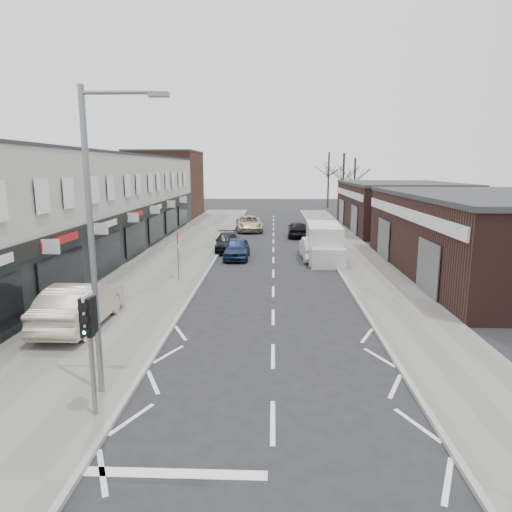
# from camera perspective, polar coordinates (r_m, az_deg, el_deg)

# --- Properties ---
(ground) EXTENTS (160.00, 160.00, 0.00)m
(ground) POSITION_cam_1_polar(r_m,az_deg,el_deg) (13.66, 2.12, -15.71)
(ground) COLOR black
(ground) RESTS_ON ground
(pavement_left) EXTENTS (5.50, 64.00, 0.12)m
(pavement_left) POSITION_cam_1_polar(r_m,az_deg,el_deg) (35.39, -8.81, 0.96)
(pavement_left) COLOR slate
(pavement_left) RESTS_ON ground
(pavement_right) EXTENTS (3.50, 64.00, 0.12)m
(pavement_right) POSITION_cam_1_polar(r_m,az_deg,el_deg) (35.22, 11.58, 0.82)
(pavement_right) COLOR slate
(pavement_right) RESTS_ON ground
(shop_terrace_left) EXTENTS (8.00, 41.00, 7.10)m
(shop_terrace_left) POSITION_cam_1_polar(r_m,az_deg,el_deg) (34.55, -20.90, 5.97)
(shop_terrace_left) COLOR beige
(shop_terrace_left) RESTS_ON ground
(brick_block_far) EXTENTS (8.00, 10.00, 8.00)m
(brick_block_far) POSITION_cam_1_polar(r_m,az_deg,el_deg) (58.82, -11.19, 8.69)
(brick_block_far) COLOR #4A2D1F
(brick_block_far) RESTS_ON ground
(right_unit_near) EXTENTS (10.00, 18.00, 4.50)m
(right_unit_near) POSITION_cam_1_polar(r_m,az_deg,el_deg) (29.31, 27.48, 2.12)
(right_unit_near) COLOR #341C17
(right_unit_near) RESTS_ON ground
(right_unit_far) EXTENTS (10.00, 16.00, 4.50)m
(right_unit_far) POSITION_cam_1_polar(r_m,az_deg,el_deg) (48.03, 17.38, 5.84)
(right_unit_far) COLOR #341C17
(right_unit_far) RESTS_ON ground
(tree_far_a) EXTENTS (3.60, 3.60, 8.00)m
(tree_far_a) POSITION_cam_1_polar(r_m,az_deg,el_deg) (61.19, 10.69, 5.03)
(tree_far_a) COLOR #382D26
(tree_far_a) RESTS_ON ground
(tree_far_b) EXTENTS (3.60, 3.60, 7.50)m
(tree_far_b) POSITION_cam_1_polar(r_m,az_deg,el_deg) (67.48, 12.06, 5.52)
(tree_far_b) COLOR #382D26
(tree_far_b) RESTS_ON ground
(tree_far_c) EXTENTS (3.60, 3.60, 8.50)m
(tree_far_c) POSITION_cam_1_polar(r_m,az_deg,el_deg) (72.97, 8.93, 6.02)
(tree_far_c) COLOR #382D26
(tree_far_c) RESTS_ON ground
(traffic_light) EXTENTS (0.28, 0.60, 3.10)m
(traffic_light) POSITION_cam_1_polar(r_m,az_deg,el_deg) (11.70, -20.14, -8.26)
(traffic_light) COLOR slate
(traffic_light) RESTS_ON pavement_left
(street_lamp) EXTENTS (2.23, 0.22, 8.00)m
(street_lamp) POSITION_cam_1_polar(r_m,az_deg,el_deg) (12.36, -19.24, 3.32)
(street_lamp) COLOR slate
(street_lamp) RESTS_ON pavement_left
(warning_sign) EXTENTS (0.12, 0.80, 2.70)m
(warning_sign) POSITION_cam_1_polar(r_m,az_deg,el_deg) (25.06, -9.68, 1.79)
(warning_sign) COLOR slate
(warning_sign) RESTS_ON pavement_left
(white_van) EXTENTS (2.32, 6.21, 2.39)m
(white_van) POSITION_cam_1_polar(r_m,az_deg,el_deg) (31.11, 8.47, 1.60)
(white_van) COLOR silver
(white_van) RESTS_ON ground
(sedan_on_pavement) EXTENTS (1.83, 5.20, 1.71)m
(sedan_on_pavement) POSITION_cam_1_polar(r_m,az_deg,el_deg) (18.89, -21.11, -5.64)
(sedan_on_pavement) COLOR #B8AC93
(sedan_on_pavement) RESTS_ON pavement_left
(pedestrian) EXTENTS (0.68, 0.51, 1.67)m
(pedestrian) POSITION_cam_1_polar(r_m,az_deg,el_deg) (19.10, -22.34, -5.60)
(pedestrian) COLOR black
(pedestrian) RESTS_ON pavement_left
(parked_car_left_a) EXTENTS (1.66, 4.13, 1.41)m
(parked_car_left_a) POSITION_cam_1_polar(r_m,az_deg,el_deg) (31.24, -2.40, 0.95)
(parked_car_left_a) COLOR #142041
(parked_car_left_a) RESTS_ON ground
(parked_car_left_b) EXTENTS (2.23, 4.72, 1.33)m
(parked_car_left_b) POSITION_cam_1_polar(r_m,az_deg,el_deg) (34.12, -3.53, 1.73)
(parked_car_left_b) COLOR black
(parked_car_left_b) RESTS_ON ground
(parked_car_left_c) EXTENTS (2.99, 5.54, 1.48)m
(parked_car_left_c) POSITION_cam_1_polar(r_m,az_deg,el_deg) (44.90, -0.85, 4.07)
(parked_car_left_c) COLOR #B8AC93
(parked_car_left_c) RESTS_ON ground
(parked_car_right_a) EXTENTS (1.83, 4.78, 1.56)m
(parked_car_right_a) POSITION_cam_1_polar(r_m,az_deg,el_deg) (31.21, 7.25, 1.00)
(parked_car_right_a) COLOR silver
(parked_car_right_a) RESTS_ON ground
(parked_car_right_b) EXTENTS (1.89, 4.39, 1.48)m
(parked_car_right_b) POSITION_cam_1_polar(r_m,az_deg,el_deg) (41.27, 5.26, 3.41)
(parked_car_right_b) COLOR black
(parked_car_right_b) RESTS_ON ground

